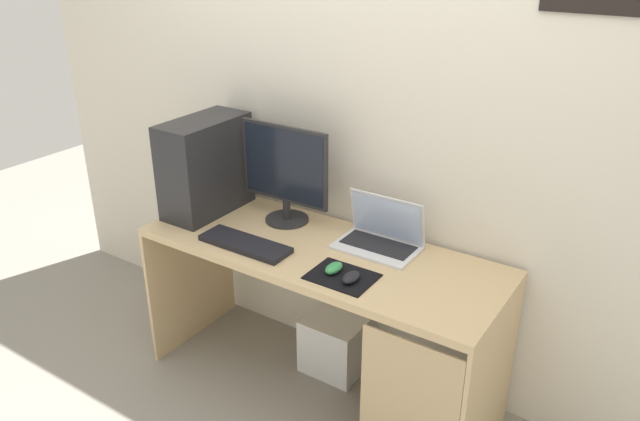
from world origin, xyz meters
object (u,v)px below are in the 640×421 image
at_px(pc_tower, 206,166).
at_px(monitor, 285,173).
at_px(subwoofer, 337,342).
at_px(mouse_right, 351,277).
at_px(mouse_left, 334,268).
at_px(laptop, 380,237).
at_px(keyboard, 245,244).

distance_m(pc_tower, monitor, 0.40).
height_order(monitor, subwoofer, monitor).
height_order(monitor, mouse_right, monitor).
relative_size(mouse_left, mouse_right, 1.00).
bearing_deg(pc_tower, mouse_left, -12.22).
bearing_deg(monitor, mouse_left, -32.47).
bearing_deg(mouse_right, laptop, 98.90).
distance_m(pc_tower, subwoofer, 1.07).
bearing_deg(subwoofer, mouse_left, -61.23).
height_order(pc_tower, subwoofer, pc_tower).
bearing_deg(laptop, pc_tower, -172.09).
xyz_separation_m(pc_tower, mouse_right, (0.93, -0.21, -0.21)).
bearing_deg(subwoofer, keyboard, -128.71).
height_order(pc_tower, laptop, pc_tower).
distance_m(mouse_left, mouse_right, 0.10).
bearing_deg(monitor, mouse_right, -29.71).
bearing_deg(laptop, mouse_left, -98.20).
relative_size(laptop, keyboard, 0.84).
distance_m(laptop, subwoofer, 0.68).
relative_size(pc_tower, keyboard, 1.09).
bearing_deg(subwoofer, mouse_right, -51.75).
height_order(mouse_left, mouse_right, same).
distance_m(keyboard, mouse_left, 0.44).
relative_size(monitor, keyboard, 1.11).
relative_size(laptop, mouse_left, 3.67).
bearing_deg(mouse_right, pc_tower, 167.52).
height_order(pc_tower, mouse_right, pc_tower).
bearing_deg(keyboard, subwoofer, 51.29).
xyz_separation_m(laptop, mouse_left, (-0.04, -0.30, -0.02)).
bearing_deg(mouse_right, monitor, 150.29).
distance_m(monitor, subwoofer, 0.89).
xyz_separation_m(pc_tower, monitor, (0.39, 0.10, 0.01)).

